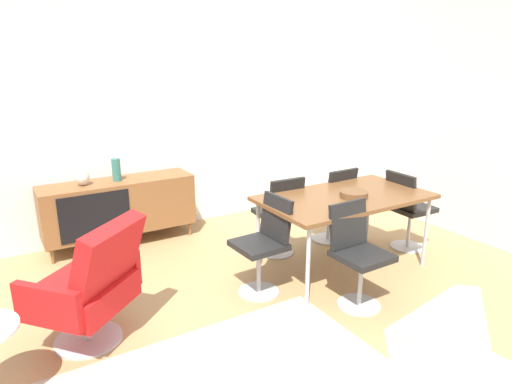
{
  "coord_description": "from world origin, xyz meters",
  "views": [
    {
      "loc": [
        -1.43,
        -2.45,
        1.99
      ],
      "look_at": [
        0.32,
        0.45,
        0.97
      ],
      "focal_mm": 31.67,
      "sensor_mm": 36.0,
      "label": 1
    }
  ],
  "objects_px": {
    "dining_table": "(345,200)",
    "dining_chair_far_end": "(407,207)",
    "vase_cobalt": "(82,177)",
    "dining_chair_near_window": "(265,241)",
    "dining_chair_back_left": "(280,212)",
    "lounge_chair_red": "(90,284)",
    "vase_sculptural_dark": "(116,170)",
    "dining_chair_front_left": "(357,251)",
    "sideboard": "(119,206)",
    "dining_chair_back_right": "(333,201)",
    "wooden_bowl_on_table": "(354,194)"
  },
  "relations": [
    {
      "from": "dining_table",
      "to": "dining_chair_far_end",
      "type": "bearing_deg",
      "value": 0.11
    },
    {
      "from": "vase_cobalt",
      "to": "dining_chair_near_window",
      "type": "xyz_separation_m",
      "value": [
        1.13,
        -1.72,
        -0.34
      ]
    },
    {
      "from": "dining_table",
      "to": "dining_chair_far_end",
      "type": "distance_m",
      "value": 0.92
    },
    {
      "from": "dining_chair_back_left",
      "to": "lounge_chair_red",
      "type": "height_order",
      "value": "lounge_chair_red"
    },
    {
      "from": "vase_cobalt",
      "to": "dining_chair_near_window",
      "type": "height_order",
      "value": "vase_cobalt"
    },
    {
      "from": "dining_chair_far_end",
      "to": "lounge_chair_red",
      "type": "bearing_deg",
      "value": -179.9
    },
    {
      "from": "dining_table",
      "to": "dining_chair_near_window",
      "type": "bearing_deg",
      "value": 179.83
    },
    {
      "from": "lounge_chair_red",
      "to": "vase_sculptural_dark",
      "type": "bearing_deg",
      "value": 68.88
    },
    {
      "from": "vase_cobalt",
      "to": "dining_chair_front_left",
      "type": "bearing_deg",
      "value": -53.79
    },
    {
      "from": "vase_sculptural_dark",
      "to": "lounge_chair_red",
      "type": "bearing_deg",
      "value": -111.12
    },
    {
      "from": "sideboard",
      "to": "vase_cobalt",
      "type": "distance_m",
      "value": 0.5
    },
    {
      "from": "vase_cobalt",
      "to": "dining_chair_back_right",
      "type": "height_order",
      "value": "vase_cobalt"
    },
    {
      "from": "dining_table",
      "to": "dining_chair_front_left",
      "type": "relative_size",
      "value": 1.87
    },
    {
      "from": "vase_cobalt",
      "to": "vase_sculptural_dark",
      "type": "height_order",
      "value": "vase_sculptural_dark"
    },
    {
      "from": "dining_table",
      "to": "dining_chair_front_left",
      "type": "height_order",
      "value": "dining_chair_front_left"
    },
    {
      "from": "sideboard",
      "to": "wooden_bowl_on_table",
      "type": "relative_size",
      "value": 6.15
    },
    {
      "from": "dining_chair_front_left",
      "to": "dining_chair_back_left",
      "type": "relative_size",
      "value": 1.0
    },
    {
      "from": "sideboard",
      "to": "dining_chair_near_window",
      "type": "bearing_deg",
      "value": -65.38
    },
    {
      "from": "sideboard",
      "to": "vase_sculptural_dark",
      "type": "bearing_deg",
      "value": 16.69
    },
    {
      "from": "vase_cobalt",
      "to": "wooden_bowl_on_table",
      "type": "distance_m",
      "value": 2.73
    },
    {
      "from": "wooden_bowl_on_table",
      "to": "dining_chair_near_window",
      "type": "xyz_separation_m",
      "value": [
        -0.92,
        0.09,
        -0.3
      ]
    },
    {
      "from": "dining_table",
      "to": "dining_chair_far_end",
      "type": "height_order",
      "value": "dining_chair_far_end"
    },
    {
      "from": "dining_chair_back_left",
      "to": "lounge_chair_red",
      "type": "xyz_separation_m",
      "value": [
        -1.98,
        -0.56,
        -0.0
      ]
    },
    {
      "from": "sideboard",
      "to": "dining_chair_back_right",
      "type": "bearing_deg",
      "value": -29.82
    },
    {
      "from": "dining_chair_front_left",
      "to": "dining_table",
      "type": "bearing_deg",
      "value": 57.86
    },
    {
      "from": "vase_sculptural_dark",
      "to": "sideboard",
      "type": "bearing_deg",
      "value": -163.31
    },
    {
      "from": "vase_cobalt",
      "to": "dining_chair_back_right",
      "type": "bearing_deg",
      "value": -26.13
    },
    {
      "from": "wooden_bowl_on_table",
      "to": "dining_chair_back_left",
      "type": "height_order",
      "value": "dining_chair_back_left"
    },
    {
      "from": "vase_cobalt",
      "to": "dining_chair_far_end",
      "type": "bearing_deg",
      "value": -30.6
    },
    {
      "from": "vase_sculptural_dark",
      "to": "wooden_bowl_on_table",
      "type": "xyz_separation_m",
      "value": [
        1.7,
        -1.81,
        -0.07
      ]
    },
    {
      "from": "wooden_bowl_on_table",
      "to": "dining_chair_front_left",
      "type": "distance_m",
      "value": 0.67
    },
    {
      "from": "wooden_bowl_on_table",
      "to": "dining_chair_front_left",
      "type": "xyz_separation_m",
      "value": [
        -0.38,
        -0.47,
        -0.3
      ]
    },
    {
      "from": "dining_table",
      "to": "lounge_chair_red",
      "type": "relative_size",
      "value": 1.69
    },
    {
      "from": "dining_chair_back_right",
      "to": "dining_table",
      "type": "bearing_deg",
      "value": -122.16
    },
    {
      "from": "dining_chair_front_left",
      "to": "dining_chair_far_end",
      "type": "bearing_deg",
      "value": 24.33
    },
    {
      "from": "dining_table",
      "to": "dining_chair_front_left",
      "type": "bearing_deg",
      "value": -122.14
    },
    {
      "from": "dining_table",
      "to": "wooden_bowl_on_table",
      "type": "xyz_separation_m",
      "value": [
        0.03,
        -0.09,
        0.07
      ]
    },
    {
      "from": "lounge_chair_red",
      "to": "dining_chair_near_window",
      "type": "bearing_deg",
      "value": 0.26
    },
    {
      "from": "sideboard",
      "to": "dining_chair_front_left",
      "type": "relative_size",
      "value": 1.87
    },
    {
      "from": "vase_sculptural_dark",
      "to": "dining_chair_back_right",
      "type": "height_order",
      "value": "vase_sculptural_dark"
    },
    {
      "from": "wooden_bowl_on_table",
      "to": "lounge_chair_red",
      "type": "relative_size",
      "value": 0.27
    },
    {
      "from": "dining_table",
      "to": "dining_chair_back_right",
      "type": "xyz_separation_m",
      "value": [
        0.35,
        0.56,
        -0.23
      ]
    },
    {
      "from": "sideboard",
      "to": "vase_sculptural_dark",
      "type": "distance_m",
      "value": 0.4
    },
    {
      "from": "sideboard",
      "to": "lounge_chair_red",
      "type": "relative_size",
      "value": 1.69
    },
    {
      "from": "vase_cobalt",
      "to": "dining_chair_back_left",
      "type": "xyz_separation_m",
      "value": [
        1.67,
        -1.16,
        -0.34
      ]
    },
    {
      "from": "vase_sculptural_dark",
      "to": "dining_table",
      "type": "relative_size",
      "value": 0.15
    },
    {
      "from": "dining_chair_far_end",
      "to": "vase_cobalt",
      "type": "bearing_deg",
      "value": 149.4
    },
    {
      "from": "vase_cobalt",
      "to": "dining_table",
      "type": "xyz_separation_m",
      "value": [
        2.02,
        -1.72,
        -0.11
      ]
    },
    {
      "from": "vase_cobalt",
      "to": "lounge_chair_red",
      "type": "xyz_separation_m",
      "value": [
        -0.32,
        -1.73,
        -0.34
      ]
    },
    {
      "from": "sideboard",
      "to": "dining_chair_far_end",
      "type": "relative_size",
      "value": 1.87
    }
  ]
}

